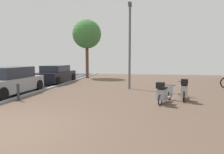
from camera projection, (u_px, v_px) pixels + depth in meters
ground at (59, 135)px, 5.02m from camera, size 21.00×40.00×0.13m
scooter_near at (164, 93)px, 8.43m from camera, size 0.94×1.63×0.96m
scooter_mid at (184, 90)px, 9.08m from camera, size 0.62×1.84×1.03m
parked_car_near at (10, 82)px, 10.53m from camera, size 1.79×4.16×1.44m
parked_car_far at (56, 74)px, 15.77m from camera, size 1.90×4.18×1.36m
lamp_post at (130, 41)px, 12.32m from camera, size 0.20×0.52×5.24m
street_tree at (87, 34)px, 19.43m from camera, size 2.77×2.77×5.65m
bollard_far at (18, 92)px, 8.98m from camera, size 0.12×0.12×0.77m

